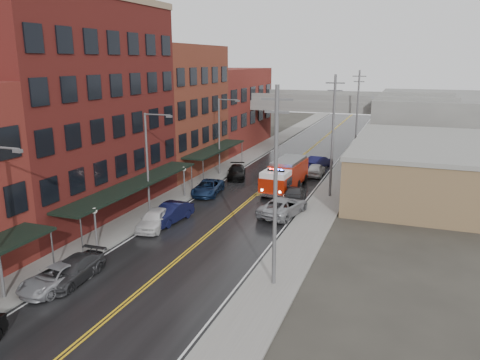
% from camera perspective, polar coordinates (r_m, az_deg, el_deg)
% --- Properties ---
extents(road, '(11.00, 160.00, 0.02)m').
position_cam_1_polar(road, '(44.57, 0.61, -2.92)').
color(road, black).
rests_on(road, ground).
extents(sidewalk_left, '(3.00, 160.00, 0.15)m').
position_cam_1_polar(sidewalk_left, '(47.40, -7.74, -1.91)').
color(sidewalk_left, slate).
rests_on(sidewalk_left, ground).
extents(sidewalk_right, '(3.00, 160.00, 0.15)m').
position_cam_1_polar(sidewalk_right, '(42.78, 9.88, -3.80)').
color(sidewalk_right, slate).
rests_on(sidewalk_right, ground).
extents(curb_left, '(0.30, 160.00, 0.15)m').
position_cam_1_polar(curb_left, '(46.67, -5.94, -2.11)').
color(curb_left, gray).
rests_on(curb_left, ground).
extents(curb_right, '(0.30, 160.00, 0.15)m').
position_cam_1_polar(curb_right, '(43.08, 7.72, -3.58)').
color(curb_right, gray).
rests_on(curb_right, ground).
extents(brick_building_b, '(9.00, 20.00, 18.00)m').
position_cam_1_polar(brick_building_b, '(43.27, -19.67, 7.90)').
color(brick_building_b, '#4E1514').
rests_on(brick_building_b, ground).
extents(brick_building_c, '(9.00, 15.00, 15.00)m').
position_cam_1_polar(brick_building_c, '(57.89, -8.41, 8.53)').
color(brick_building_c, maroon).
rests_on(brick_building_c, ground).
extents(brick_building_far, '(9.00, 20.00, 12.00)m').
position_cam_1_polar(brick_building_far, '(73.81, -1.83, 8.75)').
color(brick_building_far, maroon).
rests_on(brick_building_far, ground).
extents(tan_building, '(14.00, 22.00, 5.00)m').
position_cam_1_polar(tan_building, '(51.26, 21.69, 1.23)').
color(tan_building, olive).
rests_on(tan_building, ground).
extents(right_far_block, '(18.00, 30.00, 8.00)m').
position_cam_1_polar(right_far_block, '(80.70, 22.90, 6.69)').
color(right_far_block, slate).
rests_on(right_far_block, ground).
extents(awning_1, '(2.60, 18.00, 3.09)m').
position_cam_1_polar(awning_1, '(40.91, -12.68, -0.52)').
color(awning_1, black).
rests_on(awning_1, ground).
extents(awning_2, '(2.60, 13.00, 3.09)m').
position_cam_1_polar(awning_2, '(56.02, -3.00, 3.80)').
color(awning_2, black).
rests_on(awning_2, ground).
extents(globe_lamp_1, '(0.44, 0.44, 3.12)m').
position_cam_1_polar(globe_lamp_1, '(35.04, -17.27, -4.52)').
color(globe_lamp_1, '#59595B').
rests_on(globe_lamp_1, ground).
extents(globe_lamp_2, '(0.44, 0.44, 3.12)m').
position_cam_1_polar(globe_lamp_2, '(46.41, -6.85, 0.63)').
color(globe_lamp_2, '#59595B').
rests_on(globe_lamp_2, ground).
extents(street_lamp_1, '(2.64, 0.22, 9.00)m').
position_cam_1_polar(street_lamp_1, '(40.75, -10.97, 2.68)').
color(street_lamp_1, '#59595B').
rests_on(street_lamp_1, ground).
extents(street_lamp_2, '(2.64, 0.22, 9.00)m').
position_cam_1_polar(street_lamp_2, '(54.84, -2.33, 5.91)').
color(street_lamp_2, '#59595B').
rests_on(street_lamp_2, ground).
extents(utility_pole_0, '(1.80, 0.24, 12.00)m').
position_cam_1_polar(utility_pole_0, '(26.98, 4.34, -0.64)').
color(utility_pole_0, '#59595B').
rests_on(utility_pole_0, ground).
extents(utility_pole_1, '(1.80, 0.24, 12.00)m').
position_cam_1_polar(utility_pole_1, '(46.16, 11.24, 5.44)').
color(utility_pole_1, '#59595B').
rests_on(utility_pole_1, ground).
extents(utility_pole_2, '(1.80, 0.24, 12.00)m').
position_cam_1_polar(utility_pole_2, '(65.83, 14.09, 7.91)').
color(utility_pole_2, '#59595B').
rests_on(utility_pole_2, ground).
extents(overpass, '(40.00, 10.00, 7.50)m').
position_cam_1_polar(overpass, '(73.84, 9.09, 8.57)').
color(overpass, slate).
rests_on(overpass, ground).
extents(fire_truck, '(3.81, 8.66, 3.11)m').
position_cam_1_polar(fire_truck, '(48.94, 5.47, 0.64)').
color(fire_truck, '#991907').
rests_on(fire_truck, ground).
extents(parked_car_left_2, '(2.65, 4.96, 1.32)m').
position_cam_1_polar(parked_car_left_2, '(30.70, -21.54, -10.96)').
color(parked_car_left_2, '#919398').
rests_on(parked_car_left_2, ground).
extents(parked_car_left_3, '(2.22, 4.99, 1.42)m').
position_cam_1_polar(parked_car_left_3, '(31.17, -19.64, -10.29)').
color(parked_car_left_3, '#2B2C2E').
rests_on(parked_car_left_3, ground).
extents(parked_car_left_4, '(2.59, 4.92, 1.60)m').
position_cam_1_polar(parked_car_left_4, '(38.64, -10.38, -4.69)').
color(parked_car_left_4, silver).
rests_on(parked_car_left_4, ground).
extents(parked_car_left_5, '(2.29, 5.01, 1.59)m').
position_cam_1_polar(parked_car_left_5, '(39.91, -8.46, -3.99)').
color(parked_car_left_5, black).
rests_on(parked_car_left_5, ground).
extents(parked_car_left_6, '(3.03, 5.45, 1.44)m').
position_cam_1_polar(parked_car_left_6, '(47.61, -3.95, -0.92)').
color(parked_car_left_6, '#132547').
rests_on(parked_car_left_6, ground).
extents(parked_car_left_7, '(3.41, 5.30, 1.43)m').
position_cam_1_polar(parked_car_left_7, '(54.15, -0.42, 0.99)').
color(parked_car_left_7, black).
rests_on(parked_car_left_7, ground).
extents(parked_car_right_0, '(3.79, 6.32, 1.64)m').
position_cam_1_polar(parked_car_right_0, '(41.33, 5.30, -3.21)').
color(parked_car_right_0, gray).
rests_on(parked_car_right_0, ground).
extents(parked_car_right_1, '(2.87, 5.46, 1.51)m').
position_cam_1_polar(parked_car_right_1, '(45.39, 6.65, -1.71)').
color(parked_car_right_1, '#28282B').
rests_on(parked_car_right_1, ground).
extents(parked_car_right_2, '(1.91, 4.49, 1.51)m').
position_cam_1_polar(parked_car_right_2, '(55.82, 9.22, 1.26)').
color(parked_car_right_2, '#B9B9B9').
rests_on(parked_car_right_2, ground).
extents(parked_car_right_3, '(3.05, 4.96, 1.54)m').
position_cam_1_polar(parked_car_right_3, '(60.17, 9.58, 2.21)').
color(parked_car_right_3, '#0E0E33').
rests_on(parked_car_right_3, ground).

